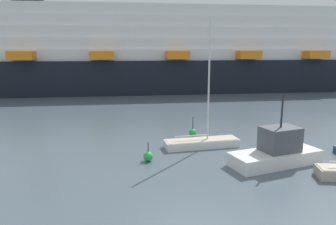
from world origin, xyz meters
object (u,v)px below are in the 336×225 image
Objects in this scene: channel_buoy_0 at (193,132)px; channel_buoy_1 at (148,156)px; fishing_boat_1 at (277,151)px; cruise_ship at (138,55)px; sailboat_3 at (202,141)px.

channel_buoy_1 is (-3.95, -5.60, 0.00)m from channel_buoy_0.
fishing_boat_1 is 8.10m from channel_buoy_0.
fishing_boat_1 is 4.93× the size of channel_buoy_1.
cruise_ship reaches higher than channel_buoy_0.
sailboat_3 is 1.48× the size of fishing_boat_1.
cruise_ship is (-8.52, 36.73, 5.19)m from fishing_boat_1.
fishing_boat_1 reaches higher than channel_buoy_1.
channel_buoy_1 is (-8.12, 1.32, -0.53)m from fishing_boat_1.
channel_buoy_0 is at bearing 54.80° from channel_buoy_1.
sailboat_3 is 4.88m from channel_buoy_1.
channel_buoy_0 is (-4.17, 6.92, -0.53)m from fishing_boat_1.
sailboat_3 is 2.98m from channel_buoy_0.
channel_buoy_1 is at bearing 153.86° from fishing_boat_1.
sailboat_3 is at bearing -83.89° from cruise_ship.
sailboat_3 is at bearing -86.93° from channel_buoy_0.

